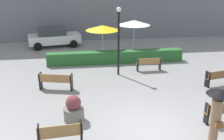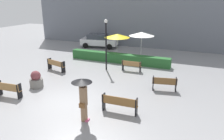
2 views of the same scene
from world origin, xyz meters
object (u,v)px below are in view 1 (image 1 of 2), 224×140
patio_umbrella_yellow (102,28)px  parked_car (54,37)px  bench_far_left (56,80)px  bench_back_row (149,63)px  bench_near_left (60,134)px  bench_far_right (219,77)px  planter_pot (74,110)px  pedestrian_with_umbrella (217,110)px  patio_umbrella_white (134,23)px  lamp_post (119,35)px

patio_umbrella_yellow → parked_car: (-3.71, 3.60, -1.34)m
bench_far_left → parked_car: parked_car is taller
bench_back_row → bench_near_left: size_ratio=0.98×
bench_far_right → planter_pot: bearing=-161.1°
bench_far_left → bench_near_left: 5.16m
pedestrian_with_umbrella → patio_umbrella_white: patio_umbrella_white is taller
bench_back_row → planter_pot: planter_pot is taller
pedestrian_with_umbrella → patio_umbrella_white: (-0.44, 11.56, 1.06)m
bench_far_left → lamp_post: (3.62, 1.82, 1.94)m
bench_far_left → patio_umbrella_yellow: size_ratio=0.76×
parked_car → pedestrian_with_umbrella: bearing=-66.6°
bench_far_left → patio_umbrella_white: size_ratio=0.69×
bench_far_left → lamp_post: lamp_post is taller
patio_umbrella_yellow → pedestrian_with_umbrella: bearing=-76.3°
bench_far_left → patio_umbrella_yellow: patio_umbrella_yellow is taller
bench_far_right → bench_far_left: bearing=175.7°
bench_far_right → bench_back_row: bench_far_right is taller
lamp_post → planter_pot: bearing=-117.7°
pedestrian_with_umbrella → planter_pot: size_ratio=1.92×
bench_far_right → bench_near_left: (-8.30, -4.49, 0.00)m
bench_near_left → patio_umbrella_white: bearing=65.6°
bench_far_right → bench_back_row: size_ratio=0.98×
bench_far_left → patio_umbrella_white: (5.40, 5.81, 1.91)m
planter_pot → patio_umbrella_yellow: (2.16, 8.94, 1.68)m
parked_car → patio_umbrella_white: bearing=-29.4°
bench_back_row → bench_near_left: bench_near_left is taller
planter_pot → patio_umbrella_white: size_ratio=0.43×
bench_far_right → parked_car: 13.61m
lamp_post → parked_car: size_ratio=0.91×
planter_pot → parked_car: (-1.55, 12.54, 0.33)m
planter_pot → patio_umbrella_yellow: size_ratio=0.47×
bench_far_right → patio_umbrella_yellow: (-5.67, 6.26, 1.64)m
bench_back_row → parked_car: (-6.26, 6.96, 0.31)m
lamp_post → parked_car: (-4.26, 7.39, -1.65)m
planter_pot → bench_back_row: bearing=49.8°
bench_far_right → bench_near_left: bench_near_left is taller
bench_far_right → bench_near_left: 9.43m
bench_near_left → patio_umbrella_yellow: (2.63, 10.75, 1.64)m
pedestrian_with_umbrella → parked_car: (-6.48, 14.96, -0.56)m
bench_near_left → patio_umbrella_white: 12.17m
bench_near_left → bench_back_row: bearing=54.9°
bench_far_right → planter_pot: 8.27m
patio_umbrella_white → parked_car: bearing=150.6°
bench_near_left → pedestrian_with_umbrella: 5.50m
patio_umbrella_yellow → parked_car: size_ratio=0.54×
bench_far_left → bench_far_right: (8.74, -0.65, -0.01)m
bench_far_left → bench_far_right: size_ratio=1.18×
bench_far_right → patio_umbrella_white: (-3.34, 6.46, 1.92)m
pedestrian_with_umbrella → patio_umbrella_yellow: 11.73m
lamp_post → pedestrian_with_umbrella: bearing=-73.6°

